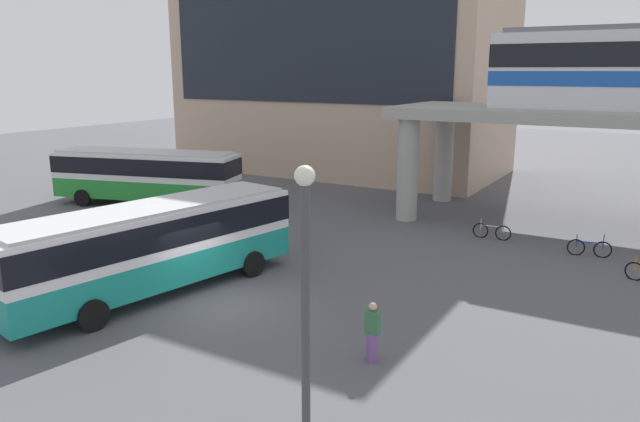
{
  "coord_description": "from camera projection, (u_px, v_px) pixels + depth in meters",
  "views": [
    {
      "loc": [
        12.81,
        -14.79,
        7.77
      ],
      "look_at": [
        0.76,
        5.58,
        2.2
      ],
      "focal_mm": 33.61,
      "sensor_mm": 36.0,
      "label": 1
    }
  ],
  "objects": [
    {
      "name": "pedestrian_near_building",
      "position": [
        372.0,
        334.0,
        16.23
      ],
      "size": [
        0.42,
        0.32,
        1.71
      ],
      "color": "#724C8C",
      "rests_on": "ground_plane"
    },
    {
      "name": "bus_main",
      "position": [
        153.0,
        240.0,
        20.94
      ],
      "size": [
        4.52,
        11.32,
        3.22
      ],
      "color": "teal",
      "rests_on": "ground_plane"
    },
    {
      "name": "bicycle_blue",
      "position": [
        589.0,
        248.0,
        25.59
      ],
      "size": [
        1.77,
        0.38,
        1.04
      ],
      "color": "black",
      "rests_on": "ground_plane"
    },
    {
      "name": "ground_plane",
      "position": [
        353.0,
        235.0,
        28.9
      ],
      "size": [
        120.0,
        120.0,
        0.0
      ],
      "primitive_type": "plane",
      "color": "#515156"
    },
    {
      "name": "lamp_post",
      "position": [
        305.0,
        309.0,
        10.51
      ],
      "size": [
        0.36,
        0.36,
        6.24
      ],
      "color": "#3F3F44",
      "rests_on": "ground_plane"
    },
    {
      "name": "bicycle_silver",
      "position": [
        492.0,
        231.0,
        28.23
      ],
      "size": [
        1.79,
        0.19,
        1.04
      ],
      "color": "black",
      "rests_on": "ground_plane"
    },
    {
      "name": "bus_secondary",
      "position": [
        146.0,
        172.0,
        34.94
      ],
      "size": [
        11.32,
        5.42,
        3.22
      ],
      "color": "#268C33",
      "rests_on": "ground_plane"
    },
    {
      "name": "station_building",
      "position": [
        343.0,
        36.0,
        46.07
      ],
      "size": [
        24.4,
        12.26,
        20.71
      ],
      "color": "tan",
      "rests_on": "ground_plane"
    }
  ]
}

